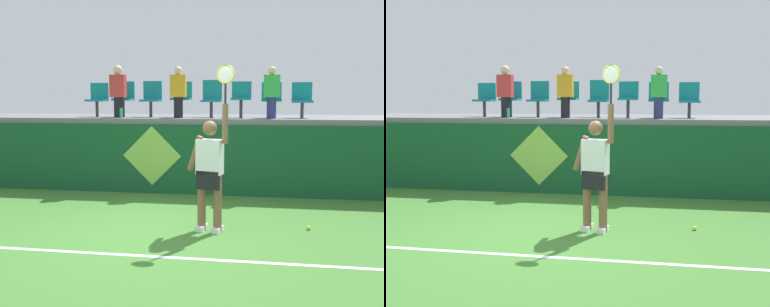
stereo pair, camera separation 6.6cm
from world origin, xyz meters
TOP-DOWN VIEW (x-y plane):
  - ground_plane at (0.00, 0.00)m, footprint 40.00×40.00m
  - court_back_wall at (0.00, 3.10)m, footprint 12.18×0.20m
  - spectator_platform at (0.00, 4.61)m, footprint 12.18×3.13m
  - court_baseline_stripe at (0.00, -0.86)m, footprint 10.96×0.08m
  - tennis_player at (0.78, 0.39)m, footprint 0.74×0.34m
  - tennis_ball at (2.28, 0.70)m, footprint 0.07×0.07m
  - water_bottle at (-1.56, 3.29)m, footprint 0.06×0.06m
  - stadium_chair_0 at (-2.34, 3.94)m, footprint 0.44×0.42m
  - stadium_chair_1 at (-1.70, 3.94)m, footprint 0.44×0.42m
  - stadium_chair_2 at (-1.04, 3.95)m, footprint 0.44×0.42m
  - stadium_chair_3 at (-0.33, 3.94)m, footprint 0.44×0.42m
  - stadium_chair_4 at (0.37, 3.95)m, footprint 0.44×0.42m
  - stadium_chair_5 at (1.03, 3.94)m, footprint 0.44×0.42m
  - stadium_chair_6 at (1.70, 3.94)m, footprint 0.44×0.42m
  - stadium_chair_7 at (2.36, 3.94)m, footprint 0.44×0.42m
  - spectator_0 at (1.70, 3.50)m, footprint 0.34×0.20m
  - spectator_1 at (-1.70, 3.52)m, footprint 0.34×0.21m
  - spectator_2 at (-0.33, 3.54)m, footprint 0.34×0.20m
  - wall_signage_mount at (-0.80, 2.99)m, footprint 1.27×0.01m

SIDE VIEW (x-z plane):
  - ground_plane at x=0.00m, z-range 0.00..0.00m
  - wall_signage_mount at x=-0.80m, z-range -0.72..0.73m
  - court_baseline_stripe at x=0.00m, z-range 0.00..0.01m
  - tennis_ball at x=2.28m, z-range 0.00..0.07m
  - court_back_wall at x=0.00m, z-range 0.00..1.48m
  - tennis_player at x=0.78m, z-range -0.30..2.22m
  - spectator_platform at x=0.00m, z-range 1.48..1.60m
  - water_bottle at x=-1.56m, z-range 1.60..1.82m
  - stadium_chair_7 at x=2.36m, z-range 1.64..2.42m
  - stadium_chair_6 at x=1.70m, z-range 1.65..2.44m
  - stadium_chair_0 at x=-2.34m, z-range 1.65..2.44m
  - stadium_chair_2 at x=-1.04m, z-range 1.64..2.47m
  - stadium_chair_4 at x=0.37m, z-range 1.64..2.48m
  - stadium_chair_5 at x=1.03m, z-range 1.66..2.47m
  - stadium_chair_1 at x=-1.70m, z-range 1.66..2.48m
  - stadium_chair_3 at x=-0.33m, z-range 1.66..2.48m
  - spectator_0 at x=1.70m, z-range 1.62..2.72m
  - spectator_2 at x=-0.33m, z-range 1.62..2.75m
  - spectator_1 at x=-1.70m, z-range 1.63..2.79m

